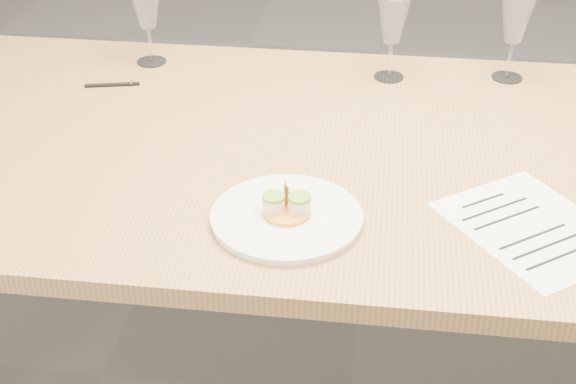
# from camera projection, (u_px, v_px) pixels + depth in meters

# --- Properties ---
(dining_table) EXTENTS (2.40, 1.00, 0.75)m
(dining_table) POSITION_uv_depth(u_px,v_px,m) (363.00, 175.00, 1.71)
(dining_table) COLOR #B1814D
(dining_table) RESTS_ON ground
(dinner_plate) EXTENTS (0.27, 0.27, 0.07)m
(dinner_plate) POSITION_uv_depth(u_px,v_px,m) (287.00, 216.00, 1.44)
(dinner_plate) COLOR white
(dinner_plate) RESTS_ON dining_table
(recipe_sheet) EXTENTS (0.38, 0.39, 0.00)m
(recipe_sheet) POSITION_uv_depth(u_px,v_px,m) (533.00, 227.00, 1.43)
(recipe_sheet) COLOR white
(recipe_sheet) RESTS_ON dining_table
(ballpoint_pen) EXTENTS (0.13, 0.04, 0.01)m
(ballpoint_pen) POSITION_uv_depth(u_px,v_px,m) (113.00, 85.00, 1.92)
(ballpoint_pen) COLOR black
(ballpoint_pen) RESTS_ON dining_table
(wine_glass_0) EXTENTS (0.09, 0.09, 0.21)m
(wine_glass_0) POSITION_uv_depth(u_px,v_px,m) (146.00, 6.00, 1.96)
(wine_glass_0) COLOR white
(wine_glass_0) RESTS_ON dining_table
(wine_glass_1) EXTENTS (0.08, 0.08, 0.21)m
(wine_glass_1) POSITION_uv_depth(u_px,v_px,m) (393.00, 21.00, 1.89)
(wine_glass_1) COLOR white
(wine_glass_1) RESTS_ON dining_table
(wine_glass_2) EXTENTS (0.09, 0.09, 0.21)m
(wine_glass_2) POSITION_uv_depth(u_px,v_px,m) (516.00, 20.00, 1.88)
(wine_glass_2) COLOR white
(wine_glass_2) RESTS_ON dining_table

